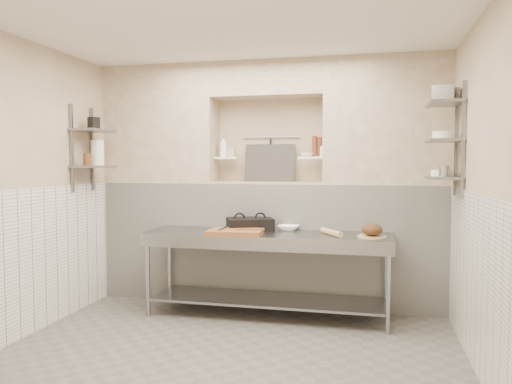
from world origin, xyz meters
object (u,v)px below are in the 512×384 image
(panini_press, at_px, (250,224))
(bottle_soap, at_px, (223,146))
(rolling_pin, at_px, (331,232))
(bowl_alcove, at_px, (307,155))
(prep_table, at_px, (267,257))
(mixing_bowl, at_px, (288,228))
(bread_loaf, at_px, (372,230))
(cutting_board, at_px, (235,232))
(jug_left, at_px, (97,153))

(panini_press, relative_size, bottle_soap, 2.38)
(rolling_pin, relative_size, bowl_alcove, 2.81)
(prep_table, bearing_deg, bowl_alcove, 57.48)
(prep_table, height_order, mixing_bowl, mixing_bowl)
(bread_loaf, distance_m, bowl_alcove, 1.22)
(mixing_bowl, distance_m, rolling_pin, 0.55)
(rolling_pin, distance_m, bottle_soap, 1.71)
(bottle_soap, bearing_deg, panini_press, -42.79)
(cutting_board, height_order, bowl_alcove, bowl_alcove)
(cutting_board, xyz_separation_m, bottle_soap, (-0.35, 0.75, 0.91))
(rolling_pin, bearing_deg, prep_table, 178.57)
(rolling_pin, bearing_deg, jug_left, -179.32)
(cutting_board, distance_m, bread_loaf, 1.39)
(cutting_board, height_order, bread_loaf, bread_loaf)
(cutting_board, distance_m, rolling_pin, 0.99)
(panini_press, bearing_deg, bread_loaf, -33.87)
(rolling_pin, xyz_separation_m, bottle_soap, (-1.32, 0.58, 0.91))
(prep_table, xyz_separation_m, bottle_soap, (-0.65, 0.57, 1.19))
(cutting_board, relative_size, rolling_pin, 1.38)
(mixing_bowl, distance_m, bread_loaf, 0.95)
(prep_table, distance_m, bowl_alcove, 1.27)
(rolling_pin, height_order, bottle_soap, bottle_soap)
(mixing_bowl, relative_size, bottle_soap, 0.96)
(bowl_alcove, bearing_deg, mixing_bowl, -117.53)
(rolling_pin, xyz_separation_m, bread_loaf, (0.41, -0.05, 0.05))
(prep_table, height_order, bowl_alcove, bowl_alcove)
(prep_table, bearing_deg, mixing_bowl, 51.93)
(panini_press, distance_m, cutting_board, 0.37)
(cutting_board, relative_size, bread_loaf, 2.71)
(bowl_alcove, bearing_deg, panini_press, -147.44)
(prep_table, distance_m, jug_left, 2.24)
(mixing_bowl, distance_m, bottle_soap, 1.28)
(rolling_pin, relative_size, jug_left, 1.40)
(cutting_board, xyz_separation_m, bowl_alcove, (0.65, 0.73, 0.81))
(jug_left, bearing_deg, bread_loaf, -0.44)
(bread_loaf, bearing_deg, prep_table, 176.25)
(mixing_bowl, height_order, rolling_pin, rolling_pin)
(bread_loaf, bearing_deg, rolling_pin, 172.44)
(prep_table, relative_size, panini_press, 4.40)
(rolling_pin, height_order, bowl_alcove, bowl_alcove)
(prep_table, relative_size, bowl_alcove, 18.20)
(panini_press, bearing_deg, rolling_pin, -35.27)
(prep_table, distance_m, bottle_soap, 1.47)
(prep_table, xyz_separation_m, mixing_bowl, (0.19, 0.24, 0.29))
(panini_press, height_order, bottle_soap, bottle_soap)
(panini_press, distance_m, mixing_bowl, 0.43)
(cutting_board, distance_m, jug_left, 1.85)
(mixing_bowl, relative_size, rolling_pin, 0.59)
(prep_table, height_order, bread_loaf, bread_loaf)
(panini_press, xyz_separation_m, cutting_board, (-0.07, -0.36, -0.04))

